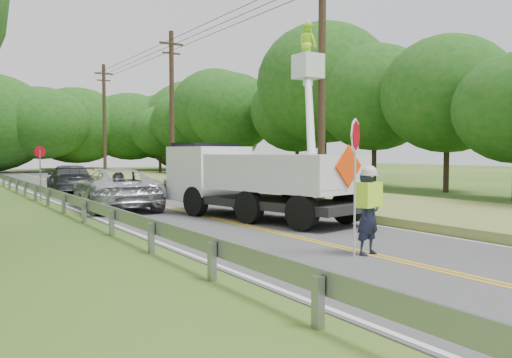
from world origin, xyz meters
TOP-DOWN VIEW (x-y plane):
  - ground at (0.00, 0.00)m, footprint 140.00×140.00m
  - road at (0.00, 14.00)m, footprint 7.20×96.00m
  - guardrail at (-4.02, 14.91)m, footprint 0.18×48.00m
  - utility_poles at (5.00, 17.02)m, footprint 1.60×43.30m
  - tall_grass_verge at (7.10, 14.00)m, footprint 7.00×96.00m
  - treeline_right at (15.74, 25.08)m, footprint 11.10×51.92m
  - treeline_horizon at (0.11, 56.07)m, footprint 58.37×15.62m
  - flagger at (-0.10, 1.16)m, footprint 1.14×0.56m
  - bucket_truck at (1.25, 8.78)m, footprint 5.53×7.92m
  - suv_silver at (-1.96, 13.51)m, footprint 3.26×6.11m
  - suv_darkgrey at (-1.72, 22.60)m, footprint 2.85×5.63m
  - stop_sign_permanent at (-3.90, 18.76)m, footprint 0.54×0.16m
  - yard_sign at (5.50, 8.11)m, footprint 0.51×0.11m

SIDE VIEW (x-z plane):
  - ground at x=0.00m, z-range 0.00..0.00m
  - road at x=0.00m, z-range 0.00..0.02m
  - tall_grass_verge at x=7.10m, z-range 0.00..0.30m
  - yard_sign at x=5.50m, z-range 0.16..0.90m
  - guardrail at x=-4.02m, z-range 0.17..0.94m
  - suv_darkgrey at x=-1.72m, z-range 0.02..1.59m
  - suv_silver at x=-1.96m, z-range 0.02..1.65m
  - flagger at x=-0.10m, z-range -0.42..2.61m
  - bucket_truck at x=1.25m, z-range -2.01..5.29m
  - stop_sign_permanent at x=-3.90m, z-range 0.43..3.02m
  - utility_poles at x=5.00m, z-range 0.27..10.27m
  - treeline_horizon at x=0.11m, z-range -0.73..11.73m
  - treeline_right at x=15.74m, z-range 0.18..11.86m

